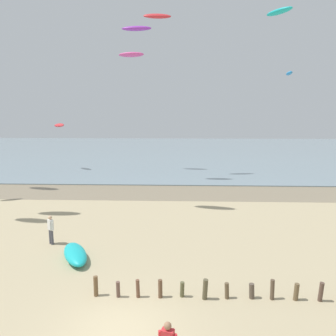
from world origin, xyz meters
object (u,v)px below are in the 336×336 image
kite_aloft_1 (137,28)px  kite_aloft_6 (157,16)px  kite_aloft_4 (279,11)px  grounded_kite (75,254)px  kite_aloft_10 (131,55)px  kite_aloft_0 (59,125)px  kite_aloft_8 (289,73)px  person_mid_beach (51,229)px

kite_aloft_1 → kite_aloft_6: 4.52m
kite_aloft_4 → kite_aloft_6: size_ratio=0.66×
grounded_kite → kite_aloft_1: bearing=-28.7°
kite_aloft_4 → kite_aloft_10: bearing=179.0°
kite_aloft_0 → kite_aloft_6: bearing=31.8°
kite_aloft_0 → kite_aloft_6: (13.65, -3.52, 12.79)m
kite_aloft_6 → kite_aloft_10: bearing=129.2°
grounded_kite → kite_aloft_8: 28.48m
person_mid_beach → kite_aloft_10: (1.07, 26.05, 14.34)m
grounded_kite → kite_aloft_8: kite_aloft_8 is taller
kite_aloft_4 → kite_aloft_10: 23.82m
kite_aloft_4 → kite_aloft_8: (4.64, 11.60, -2.72)m
kite_aloft_4 → kite_aloft_8: bearing=123.5°
person_mid_beach → kite_aloft_6: 29.13m
grounded_kite → kite_aloft_0: 30.57m
kite_aloft_0 → kite_aloft_10: kite_aloft_10 is taller
kite_aloft_4 → kite_aloft_0: bearing=-165.0°
kite_aloft_1 → kite_aloft_10: 7.38m
kite_aloft_8 → kite_aloft_0: bearing=-91.3°
grounded_kite → kite_aloft_6: kite_aloft_6 is taller
kite_aloft_1 → kite_aloft_10: bearing=-74.5°
person_mid_beach → kite_aloft_8: bearing=43.3°
person_mid_beach → kite_aloft_4: size_ratio=0.80×
kite_aloft_1 → grounded_kite: bearing=90.4°
person_mid_beach → kite_aloft_0: bearing=109.0°
kite_aloft_0 → person_mid_beach: bearing=-24.8°
grounded_kite → kite_aloft_8: size_ratio=1.48×
kite_aloft_1 → kite_aloft_10: size_ratio=0.95×
kite_aloft_8 → kite_aloft_10: kite_aloft_10 is taller
grounded_kite → kite_aloft_4: bearing=-82.8°
kite_aloft_10 → grounded_kite: bearing=-80.0°
grounded_kite → kite_aloft_8: bearing=-67.2°
grounded_kite → kite_aloft_10: bearing=-24.8°
kite_aloft_1 → kite_aloft_8: 16.96m
kite_aloft_4 → kite_aloft_8: 12.78m
kite_aloft_10 → kite_aloft_4: bearing=-48.4°
kite_aloft_4 → person_mid_beach: bearing=-101.1°
kite_aloft_1 → kite_aloft_6: (2.02, 3.40, 2.20)m
person_mid_beach → kite_aloft_6: bearing=78.0°
grounded_kite → kite_aloft_1: kite_aloft_1 is taller
kite_aloft_0 → kite_aloft_4: (23.19, -19.68, 8.41)m
kite_aloft_0 → kite_aloft_10: (9.98, 0.12, 9.14)m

